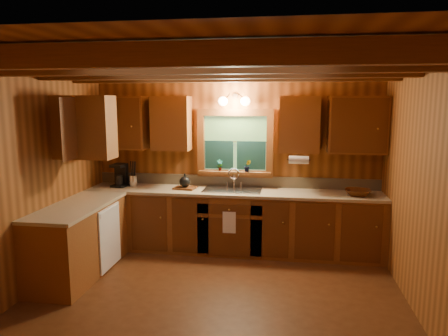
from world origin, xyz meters
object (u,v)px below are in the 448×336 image
at_px(wicker_basket, 358,193).
at_px(coffee_maker, 120,175).
at_px(sink, 233,193).
at_px(cutting_board, 185,188).

bearing_deg(wicker_basket, coffee_maker, 178.04).
height_order(sink, cutting_board, sink).
xyz_separation_m(sink, cutting_board, (-0.70, -0.02, 0.06)).
distance_m(coffee_maker, cutting_board, 1.02).
bearing_deg(coffee_maker, cutting_board, 5.82).
bearing_deg(wicker_basket, cutting_board, 178.40).
bearing_deg(cutting_board, wicker_basket, 6.47).
bearing_deg(coffee_maker, sink, 7.64).
bearing_deg(coffee_maker, wicker_basket, 6.69).
distance_m(coffee_maker, wicker_basket, 3.42).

